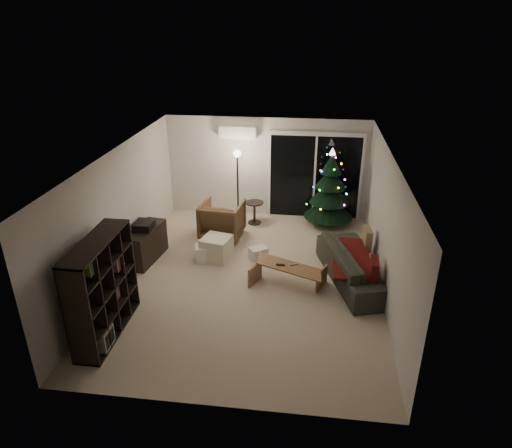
% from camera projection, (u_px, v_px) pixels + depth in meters
% --- Properties ---
extents(room, '(6.50, 7.51, 2.60)m').
position_uv_depth(room, '(279.00, 203.00, 9.85)').
color(room, beige).
rests_on(room, ground).
extents(bookshelf, '(0.85, 1.71, 1.66)m').
position_uv_depth(bookshelf, '(90.00, 287.00, 7.16)').
color(bookshelf, black).
rests_on(bookshelf, floor).
extents(media_cabinet, '(0.59, 1.20, 0.72)m').
position_uv_depth(media_cabinet, '(146.00, 244.00, 9.54)').
color(media_cabinet, black).
rests_on(media_cabinet, floor).
extents(stereo, '(0.36, 0.43, 0.15)m').
position_uv_depth(stereo, '(144.00, 225.00, 9.36)').
color(stereo, black).
rests_on(stereo, media_cabinet).
extents(armchair, '(1.01, 1.03, 0.86)m').
position_uv_depth(armchair, '(222.00, 220.00, 10.51)').
color(armchair, brown).
rests_on(armchair, floor).
extents(ottoman, '(0.67, 0.67, 0.50)m').
position_uv_depth(ottoman, '(217.00, 248.00, 9.61)').
color(ottoman, silver).
rests_on(ottoman, floor).
extents(cardboard_box_a, '(0.55, 0.48, 0.33)m').
position_uv_depth(cardboard_box_a, '(206.00, 253.00, 9.60)').
color(cardboard_box_a, white).
rests_on(cardboard_box_a, floor).
extents(cardboard_box_b, '(0.44, 0.42, 0.25)m').
position_uv_depth(cardboard_box_b, '(258.00, 253.00, 9.68)').
color(cardboard_box_b, white).
rests_on(cardboard_box_b, floor).
extents(side_table, '(0.50, 0.50, 0.56)m').
position_uv_depth(side_table, '(254.00, 213.00, 11.27)').
color(side_table, black).
rests_on(side_table, floor).
extents(floor_lamp, '(0.29, 0.29, 1.83)m').
position_uv_depth(floor_lamp, '(238.00, 189.00, 10.96)').
color(floor_lamp, black).
rests_on(floor_lamp, floor).
extents(sofa, '(1.51, 2.45, 0.67)m').
position_uv_depth(sofa, '(356.00, 265.00, 8.79)').
color(sofa, black).
rests_on(sofa, floor).
extents(sofa_throw, '(0.71, 1.65, 0.05)m').
position_uv_depth(sofa_throw, '(351.00, 258.00, 8.74)').
color(sofa_throw, '#64120D').
rests_on(sofa_throw, sofa).
extents(cushion_a, '(0.17, 0.45, 0.44)m').
position_uv_depth(cushion_a, '(367.00, 238.00, 9.23)').
color(cushion_a, tan).
rests_on(cushion_a, sofa).
extents(cushion_b, '(0.16, 0.45, 0.44)m').
position_uv_depth(cushion_b, '(374.00, 271.00, 8.06)').
color(cushion_b, '#64120D').
rests_on(cushion_b, sofa).
extents(coffee_table, '(1.41, 0.96, 0.42)m').
position_uv_depth(coffee_table, '(288.00, 275.00, 8.68)').
color(coffee_table, brown).
rests_on(coffee_table, floor).
extents(remote_a, '(0.17, 0.05, 0.02)m').
position_uv_depth(remote_a, '(281.00, 265.00, 8.60)').
color(remote_a, black).
rests_on(remote_a, coffee_table).
extents(remote_b, '(0.16, 0.09, 0.02)m').
position_uv_depth(remote_b, '(294.00, 264.00, 8.62)').
color(remote_b, slate).
rests_on(remote_b, coffee_table).
extents(christmas_tree, '(1.20, 1.20, 1.93)m').
position_uv_depth(christmas_tree, '(330.00, 187.00, 10.91)').
color(christmas_tree, black).
rests_on(christmas_tree, floor).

